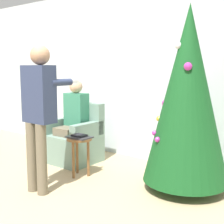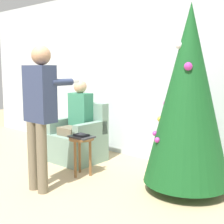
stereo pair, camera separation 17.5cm
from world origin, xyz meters
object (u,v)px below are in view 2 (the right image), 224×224
object	(u,v)px
person_seated	(77,117)
person_standing	(40,106)
christmas_tree	(188,95)
side_stool	(82,145)
armchair	(78,140)

from	to	relation	value
person_seated	person_standing	xyz separation A→B (m)	(0.54, -1.07, 0.32)
christmas_tree	side_stool	size ratio (longest dim) A/B	4.13
person_seated	person_standing	size ratio (longest dim) A/B	0.74
armchair	person_standing	bearing A→B (deg)	-63.83
person_standing	side_stool	xyz separation A→B (m)	(-0.00, 0.65, -0.59)
christmas_tree	person_seated	bearing A→B (deg)	-180.00
person_standing	armchair	bearing A→B (deg)	116.17
person_seated	christmas_tree	bearing A→B (deg)	0.00
side_stool	person_standing	bearing A→B (deg)	-89.90
person_standing	person_seated	bearing A→B (deg)	116.62
christmas_tree	armchair	bearing A→B (deg)	179.33
person_standing	side_stool	world-z (taller)	person_standing
christmas_tree	armchair	xyz separation A→B (m)	(-1.84, 0.02, -0.81)
christmas_tree	person_seated	size ratio (longest dim) A/B	1.72
person_seated	side_stool	size ratio (longest dim) A/B	2.40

